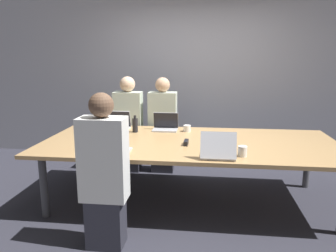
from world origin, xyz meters
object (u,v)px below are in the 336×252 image
at_px(person_near_left, 104,175).
at_px(laptop_near_left, 113,146).
at_px(stapler, 186,142).
at_px(laptop_near_midright, 218,151).
at_px(laptop_far_left, 116,124).
at_px(laptop_far_midleft, 165,125).
at_px(person_far_midleft, 163,127).
at_px(person_far_left, 128,126).
at_px(cup_far_midleft, 187,128).
at_px(bottle_far_left, 135,125).
at_px(cup_near_midright, 242,151).
at_px(bottle_near_left, 89,139).

bearing_deg(person_near_left, laptop_near_left, -83.11).
height_order(person_near_left, stapler, person_near_left).
height_order(laptop_near_midright, laptop_far_left, laptop_near_midright).
bearing_deg(laptop_far_midleft, laptop_near_left, -110.01).
height_order(laptop_near_left, person_far_midleft, person_far_midleft).
height_order(laptop_near_left, person_far_left, person_far_left).
height_order(person_near_left, laptop_near_midright, person_near_left).
bearing_deg(stapler, cup_far_midleft, 94.81).
distance_m(person_near_left, laptop_near_midright, 1.08).
bearing_deg(person_far_left, bottle_far_left, -68.51).
xyz_separation_m(person_far_left, stapler, (0.92, -1.11, 0.07)).
bearing_deg(cup_near_midright, person_far_left, 135.20).
distance_m(bottle_near_left, laptop_near_midright, 1.35).
bearing_deg(person_far_midleft, laptop_far_left, -141.54).
relative_size(laptop_far_left, bottle_far_left, 1.67).
height_order(bottle_far_left, stapler, bottle_far_left).
relative_size(person_far_left, cup_far_midleft, 14.62).
distance_m(bottle_near_left, cup_far_midleft, 1.33).
bearing_deg(bottle_far_left, laptop_far_midleft, 24.01).
relative_size(laptop_near_left, bottle_far_left, 1.56).
bearing_deg(laptop_far_midleft, person_near_left, -102.12).
xyz_separation_m(laptop_far_left, person_far_left, (0.06, 0.42, -0.11)).
bearing_deg(cup_near_midright, person_near_left, -157.33).
distance_m(person_near_left, bottle_near_left, 0.71).
distance_m(bottle_near_left, person_far_midleft, 1.54).
distance_m(person_near_left, laptop_far_midleft, 1.61).
distance_m(laptop_far_left, laptop_far_midleft, 0.66).
relative_size(cup_near_midright, person_far_midleft, 0.07).
relative_size(laptop_far_left, stapler, 2.39).
bearing_deg(person_far_left, cup_far_midleft, -28.11).
bearing_deg(bottle_near_left, person_near_left, -60.05).
xyz_separation_m(person_far_left, bottle_far_left, (0.23, -0.58, 0.14)).
relative_size(bottle_near_left, laptop_far_midleft, 0.72).
distance_m(person_near_left, bottle_far_left, 1.41).
bearing_deg(person_far_midleft, bottle_near_left, -112.59).
relative_size(person_near_left, bottle_far_left, 6.38).
bearing_deg(bottle_near_left, cup_near_midright, -3.38).
bearing_deg(laptop_far_midleft, bottle_far_left, -155.99).
relative_size(laptop_near_left, cup_far_midleft, 3.55).
height_order(cup_far_midleft, stapler, cup_far_midleft).
distance_m(person_far_left, laptop_far_midleft, 0.74).
distance_m(cup_near_midright, person_far_left, 2.10).
distance_m(laptop_near_midright, person_far_midleft, 1.77).
height_order(person_near_left, bottle_far_left, person_near_left).
distance_m(laptop_near_midright, stapler, 0.57).
bearing_deg(laptop_near_midright, bottle_far_left, -44.05).
xyz_separation_m(laptop_near_midright, person_far_midleft, (-0.75, 1.60, -0.13)).
height_order(bottle_far_left, laptop_far_midleft, laptop_far_midleft).
relative_size(person_far_midleft, cup_far_midleft, 14.50).
distance_m(laptop_far_midleft, person_far_midleft, 0.47).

